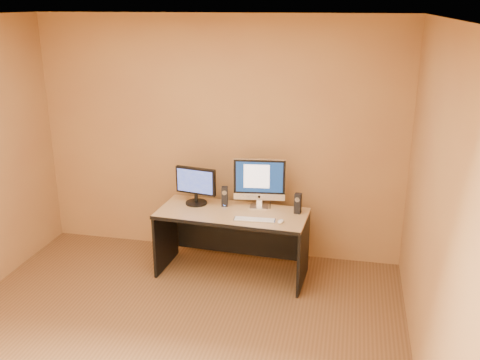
{
  "coord_description": "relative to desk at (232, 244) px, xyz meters",
  "views": [
    {
      "loc": [
        1.4,
        -3.43,
        2.71
      ],
      "look_at": [
        0.38,
        1.33,
        1.08
      ],
      "focal_mm": 40.0,
      "sensor_mm": 36.0,
      "label": 1
    }
  ],
  "objects": [
    {
      "name": "keyboard",
      "position": [
        0.26,
        -0.16,
        0.36
      ],
      "size": [
        0.41,
        0.13,
        0.02
      ],
      "primitive_type": "cube",
      "rotation": [
        0.0,
        0.0,
        0.06
      ],
      "color": "#BABBBF",
      "rests_on": "desk"
    },
    {
      "name": "desk",
      "position": [
        0.0,
        0.0,
        0.0
      ],
      "size": [
        1.54,
        0.74,
        0.69
      ],
      "primitive_type": null,
      "rotation": [
        0.0,
        0.0,
        -0.06
      ],
      "color": "tan",
      "rests_on": "ground"
    },
    {
      "name": "imac",
      "position": [
        0.24,
        0.21,
        0.6
      ],
      "size": [
        0.55,
        0.26,
        0.52
      ],
      "primitive_type": null,
      "rotation": [
        0.0,
        0.0,
        0.12
      ],
      "color": "silver",
      "rests_on": "desk"
    },
    {
      "name": "cable_a",
      "position": [
        0.35,
        0.27,
        0.35
      ],
      "size": [
        0.03,
        0.21,
        0.01
      ],
      "primitive_type": "cylinder",
      "rotation": [
        1.57,
        0.0,
        0.13
      ],
      "color": "black",
      "rests_on": "desk"
    },
    {
      "name": "cable_b",
      "position": [
        0.24,
        0.29,
        0.35
      ],
      "size": [
        0.06,
        0.16,
        0.01
      ],
      "primitive_type": "cylinder",
      "rotation": [
        1.57,
        0.0,
        -0.35
      ],
      "color": "black",
      "rests_on": "desk"
    },
    {
      "name": "speaker_left",
      "position": [
        -0.11,
        0.16,
        0.45
      ],
      "size": [
        0.07,
        0.08,
        0.21
      ],
      "primitive_type": null,
      "rotation": [
        0.0,
        0.0,
        0.15
      ],
      "color": "black",
      "rests_on": "desk"
    },
    {
      "name": "floor",
      "position": [
        -0.28,
        -1.43,
        -0.35
      ],
      "size": [
        4.0,
        4.0,
        0.0
      ],
      "primitive_type": "plane",
      "color": "brown",
      "rests_on": "ground"
    },
    {
      "name": "speaker_right",
      "position": [
        0.65,
        0.12,
        0.45
      ],
      "size": [
        0.07,
        0.08,
        0.21
      ],
      "primitive_type": null,
      "rotation": [
        0.0,
        0.0,
        -0.14
      ],
      "color": "black",
      "rests_on": "desk"
    },
    {
      "name": "mouse",
      "position": [
        0.52,
        -0.17,
        0.36
      ],
      "size": [
        0.07,
        0.1,
        0.03
      ],
      "primitive_type": "ellipsoid",
      "rotation": [
        0.0,
        0.0,
        -0.21
      ],
      "color": "white",
      "rests_on": "desk"
    },
    {
      "name": "ceiling",
      "position": [
        -0.28,
        -1.43,
        2.25
      ],
      "size": [
        4.0,
        4.0,
        0.0
      ],
      "primitive_type": "plane",
      "color": "white",
      "rests_on": "walls"
    },
    {
      "name": "walls",
      "position": [
        -0.28,
        -1.43,
        0.95
      ],
      "size": [
        4.0,
        4.0,
        2.6
      ],
      "primitive_type": null,
      "color": "#A07540",
      "rests_on": "ground"
    },
    {
      "name": "second_monitor",
      "position": [
        -0.42,
        0.16,
        0.54
      ],
      "size": [
        0.48,
        0.3,
        0.39
      ],
      "primitive_type": null,
      "rotation": [
        0.0,
        0.0,
        -0.18
      ],
      "color": "black",
      "rests_on": "desk"
    }
  ]
}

